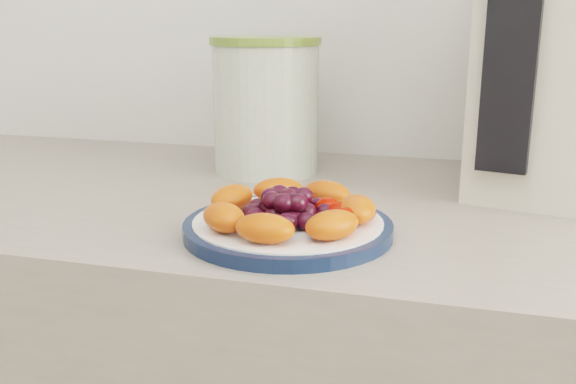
# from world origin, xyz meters

# --- Properties ---
(plate_rim) EXTENTS (0.24, 0.24, 0.01)m
(plate_rim) POSITION_xyz_m (-0.12, 1.04, 0.91)
(plate_rim) COLOR #0F1D3A
(plate_rim) RESTS_ON counter
(plate_face) EXTENTS (0.21, 0.21, 0.02)m
(plate_face) POSITION_xyz_m (-0.12, 1.04, 0.91)
(plate_face) COLOR white
(plate_face) RESTS_ON counter
(canister) EXTENTS (0.21, 0.21, 0.20)m
(canister) POSITION_xyz_m (-0.24, 1.33, 1.00)
(canister) COLOR #3D5A15
(canister) RESTS_ON counter
(canister_lid) EXTENTS (0.22, 0.22, 0.01)m
(canister_lid) POSITION_xyz_m (-0.24, 1.33, 1.10)
(canister_lid) COLOR olive
(canister_lid) RESTS_ON canister
(appliance_body) EXTENTS (0.26, 0.33, 0.36)m
(appliance_body) POSITION_xyz_m (0.20, 1.34, 1.08)
(appliance_body) COLOR beige
(appliance_body) RESTS_ON counter
(appliance_panel) EXTENTS (0.06, 0.03, 0.27)m
(appliance_panel) POSITION_xyz_m (0.12, 1.21, 1.08)
(appliance_panel) COLOR black
(appliance_panel) RESTS_ON appliance_body
(fruit_plate) EXTENTS (0.20, 0.20, 0.04)m
(fruit_plate) POSITION_xyz_m (-0.11, 1.04, 0.93)
(fruit_plate) COLOR red
(fruit_plate) RESTS_ON plate_face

